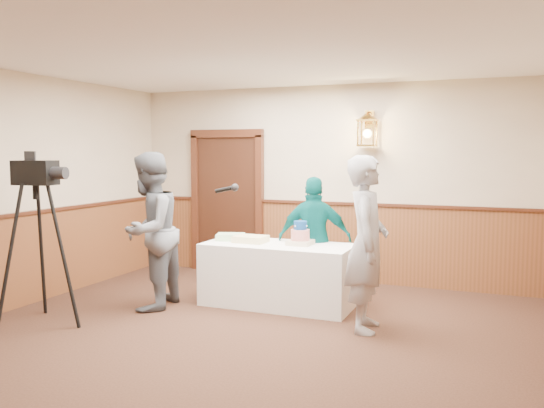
{
  "coord_description": "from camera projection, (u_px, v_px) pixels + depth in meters",
  "views": [
    {
      "loc": [
        2.38,
        -4.47,
        1.87
      ],
      "look_at": [
        -0.14,
        1.7,
        1.25
      ],
      "focal_mm": 38.0,
      "sensor_mm": 36.0,
      "label": 1
    }
  ],
  "objects": [
    {
      "name": "sheet_cake_green",
      "position": [
        230.0,
        237.0,
        7.23
      ],
      "size": [
        0.4,
        0.36,
        0.08
      ],
      "primitive_type": "cube",
      "rotation": [
        0.0,
        0.0,
        0.31
      ],
      "color": "#ACE5A1",
      "rests_on": "display_table"
    },
    {
      "name": "ground",
      "position": [
        215.0,
        358.0,
        5.19
      ],
      "size": [
        7.0,
        7.0,
        0.0
      ],
      "primitive_type": "plane",
      "color": "#311C13",
      "rests_on": "ground"
    },
    {
      "name": "tv_camera_rig",
      "position": [
        38.0,
        252.0,
        6.12
      ],
      "size": [
        0.7,
        0.65,
        1.77
      ],
      "rotation": [
        0.0,
        0.0,
        0.14
      ],
      "color": "black",
      "rests_on": "ground"
    },
    {
      "name": "display_table",
      "position": [
        278.0,
        274.0,
        6.96
      ],
      "size": [
        1.8,
        0.8,
        0.75
      ],
      "primitive_type": "cube",
      "color": "white",
      "rests_on": "ground"
    },
    {
      "name": "tiered_cake",
      "position": [
        300.0,
        235.0,
        6.85
      ],
      "size": [
        0.29,
        0.29,
        0.29
      ],
      "rotation": [
        0.0,
        0.0,
        -0.03
      ],
      "color": "beige",
      "rests_on": "display_table"
    },
    {
      "name": "interviewer",
      "position": [
        149.0,
        231.0,
        6.77
      ],
      "size": [
        1.57,
        0.98,
        1.86
      ],
      "rotation": [
        0.0,
        0.0,
        -1.46
      ],
      "color": "#585C63",
      "rests_on": "ground"
    },
    {
      "name": "baker",
      "position": [
        367.0,
        244.0,
        5.94
      ],
      "size": [
        0.53,
        0.72,
        1.82
      ],
      "primitive_type": "imported",
      "rotation": [
        0.0,
        0.0,
        1.72
      ],
      "color": "#929398",
      "rests_on": "ground"
    },
    {
      "name": "assistant_p",
      "position": [
        315.0,
        239.0,
        7.14
      ],
      "size": [
        0.97,
        0.59,
        1.55
      ],
      "primitive_type": "imported",
      "rotation": [
        0.0,
        0.0,
        3.39
      ],
      "color": "#065654",
      "rests_on": "ground"
    },
    {
      "name": "room_shell",
      "position": [
        231.0,
        187.0,
        5.49
      ],
      "size": [
        6.02,
        7.02,
        2.81
      ],
      "color": "#BBA78C",
      "rests_on": "ground"
    },
    {
      "name": "sheet_cake_yellow",
      "position": [
        251.0,
        239.0,
        7.05
      ],
      "size": [
        0.39,
        0.3,
        0.08
      ],
      "primitive_type": "cube",
      "rotation": [
        0.0,
        0.0,
        -0.01
      ],
      "color": "#DAD182",
      "rests_on": "display_table"
    }
  ]
}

